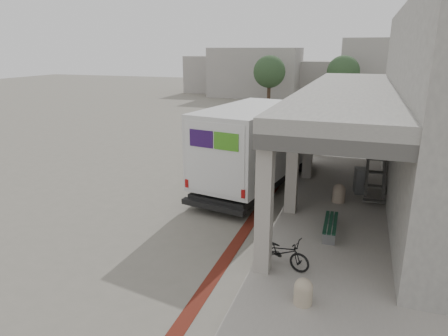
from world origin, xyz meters
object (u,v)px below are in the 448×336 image
at_px(bicycle_black, 281,252).
at_px(utility_cabinet, 361,181).
at_px(fedex_truck, 259,143).
at_px(bench, 330,225).

bearing_deg(bicycle_black, utility_cabinet, -1.02).
height_order(fedex_truck, bicycle_black, fedex_truck).
distance_m(bench, bicycle_black, 2.52).
relative_size(bench, bicycle_black, 1.10).
bearing_deg(fedex_truck, utility_cabinet, 10.48).
height_order(bench, bicycle_black, bicycle_black).
bearing_deg(fedex_truck, bench, -41.41).
distance_m(fedex_truck, utility_cabinet, 4.17).
height_order(fedex_truck, bench, fedex_truck).
bearing_deg(bicycle_black, fedex_truck, 33.97).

